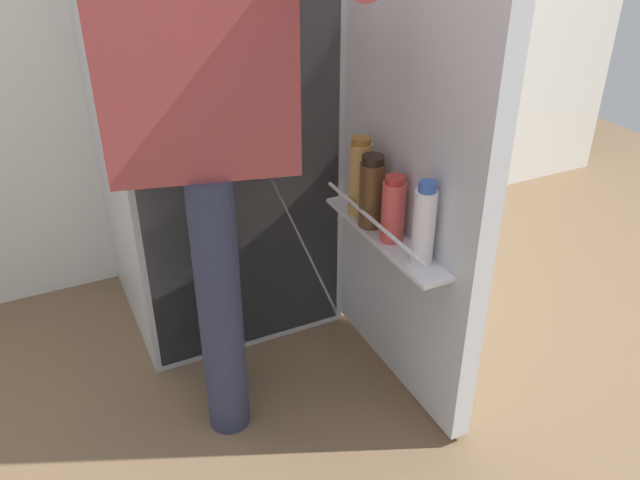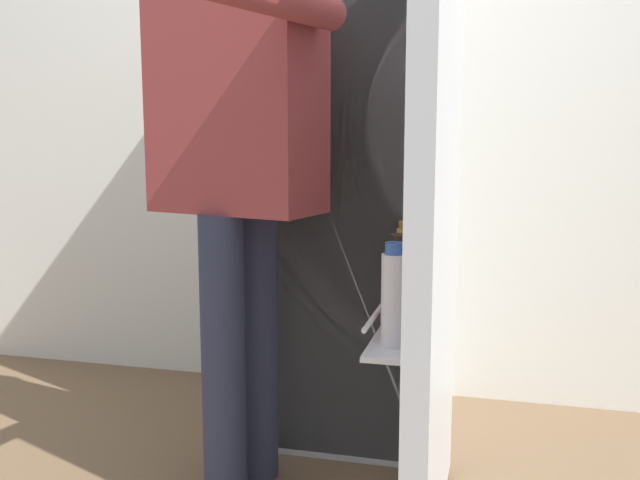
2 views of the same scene
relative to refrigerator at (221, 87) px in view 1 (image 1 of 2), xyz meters
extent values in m
plane|color=brown|center=(-0.03, -0.51, -0.84)|extent=(5.72, 5.72, 0.00)
cube|color=silver|center=(-0.03, 0.06, 0.00)|extent=(0.68, 0.65, 1.67)
cube|color=white|center=(-0.03, -0.26, 0.00)|extent=(0.64, 0.01, 1.63)
cube|color=white|center=(-0.03, -0.21, 0.03)|extent=(0.60, 0.09, 0.01)
cube|color=silver|center=(0.34, -0.60, 0.01)|extent=(0.06, 0.68, 1.63)
cube|color=white|center=(0.26, -0.60, -0.30)|extent=(0.10, 0.55, 0.01)
cylinder|color=silver|center=(0.22, -0.60, -0.24)|extent=(0.01, 0.52, 0.01)
cylinder|color=white|center=(0.27, -0.78, -0.19)|extent=(0.06, 0.06, 0.21)
cylinder|color=#335BB2|center=(0.27, -0.78, -0.07)|extent=(0.04, 0.04, 0.03)
cylinder|color=brown|center=(0.25, -0.54, -0.20)|extent=(0.07, 0.07, 0.19)
cylinder|color=black|center=(0.25, -0.54, -0.09)|extent=(0.06, 0.06, 0.02)
cylinder|color=#DB4C47|center=(0.26, -0.64, -0.21)|extent=(0.07, 0.07, 0.17)
cylinder|color=#B22D28|center=(0.26, -0.64, -0.11)|extent=(0.05, 0.05, 0.02)
cylinder|color=tan|center=(0.26, -0.46, -0.18)|extent=(0.07, 0.07, 0.22)
cylinder|color=#996623|center=(0.26, -0.46, -0.07)|extent=(0.06, 0.06, 0.02)
cylinder|color=#2D334C|center=(-0.18, -0.41, -0.44)|extent=(0.12, 0.12, 0.80)
cylinder|color=#2D334C|center=(-0.22, -0.57, -0.44)|extent=(0.12, 0.12, 0.80)
cube|color=#9E3D3D|center=(-0.20, -0.49, 0.24)|extent=(0.49, 0.32, 0.56)
cylinder|color=#9E3D3D|center=(-0.15, -0.27, 0.22)|extent=(0.08, 0.08, 0.53)
camera|label=1|loc=(-0.61, -1.99, 0.62)|focal=37.02mm
camera|label=2|loc=(0.50, -2.33, 0.19)|focal=40.74mm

